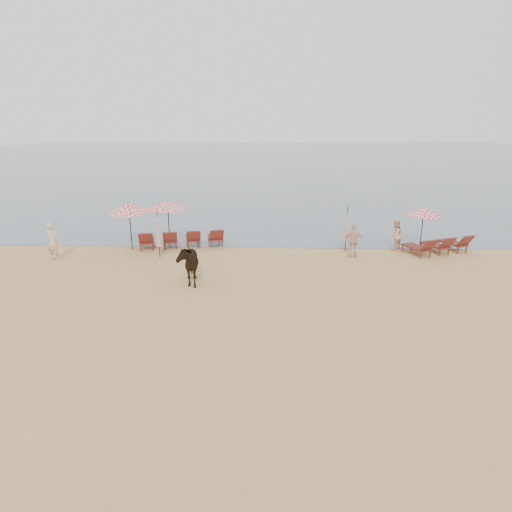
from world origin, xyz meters
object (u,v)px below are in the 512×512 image
at_px(umbrella_open_right, 424,211).
at_px(beachgoer_right_a, 395,235).
at_px(cow, 187,263).
at_px(lounger_cluster_left, 182,238).
at_px(beachgoer_right_b, 354,241).
at_px(umbrella_closed_right, 347,224).
at_px(umbrella_closed_left, 158,229).
at_px(beachgoer_left, 53,241).
at_px(lounger_cluster_right, 439,244).
at_px(umbrella_open_left_a, 168,205).
at_px(umbrella_open_left_b, 129,207).

xyz_separation_m(umbrella_open_right, beachgoer_right_a, (-1.31, -0.16, -1.15)).
xyz_separation_m(umbrella_open_right, cow, (-10.68, -5.13, -1.09)).
xyz_separation_m(lounger_cluster_left, beachgoer_right_b, (8.34, -1.51, 0.34)).
bearing_deg(umbrella_closed_right, umbrella_open_right, 6.47).
distance_m(umbrella_closed_left, beachgoer_right_a, 11.44).
distance_m(umbrella_closed_left, beachgoer_left, 4.74).
bearing_deg(umbrella_closed_left, lounger_cluster_left, 69.12).
distance_m(lounger_cluster_left, beachgoer_right_a, 10.63).
bearing_deg(cow, beachgoer_right_b, 12.98).
bearing_deg(umbrella_open_right, beachgoer_left, -155.00).
xyz_separation_m(umbrella_open_right, umbrella_closed_right, (-3.77, -0.43, -0.58)).
height_order(lounger_cluster_right, umbrella_open_left_a, umbrella_open_left_a).
distance_m(umbrella_open_left_b, cow, 5.94).
xyz_separation_m(umbrella_open_left_b, beachgoer_right_b, (10.70, -0.90, -1.35)).
relative_size(lounger_cluster_left, beachgoer_right_a, 2.91).
relative_size(lounger_cluster_left, umbrella_closed_left, 2.02).
height_order(umbrella_closed_right, beachgoer_right_a, umbrella_closed_right).
bearing_deg(beachgoer_right_a, umbrella_open_left_a, -43.92).
bearing_deg(beachgoer_right_a, umbrella_open_right, 144.99).
bearing_deg(lounger_cluster_right, umbrella_open_left_a, 152.57).
relative_size(umbrella_closed_right, cow, 1.12).
relative_size(beachgoer_left, beachgoer_right_b, 1.13).
relative_size(umbrella_open_left_b, umbrella_open_right, 1.16).
bearing_deg(beachgoer_left, umbrella_closed_right, -150.55).
relative_size(umbrella_closed_left, beachgoer_left, 1.23).
distance_m(umbrella_closed_left, umbrella_closed_right, 8.95).
distance_m(lounger_cluster_right, umbrella_closed_right, 4.49).
distance_m(umbrella_open_right, beachgoer_left, 17.50).
relative_size(umbrella_open_right, beachgoer_left, 1.19).
bearing_deg(lounger_cluster_left, umbrella_open_left_a, 148.28).
relative_size(beachgoer_right_a, beachgoer_right_b, 0.96).
height_order(lounger_cluster_right, beachgoer_right_b, beachgoer_right_b).
bearing_deg(lounger_cluster_right, umbrella_open_left_b, 156.21).
bearing_deg(lounger_cluster_right, beachgoer_left, 162.02).
height_order(umbrella_open_left_a, cow, umbrella_open_left_a).
bearing_deg(umbrella_open_right, umbrella_open_left_a, -163.92).
xyz_separation_m(umbrella_open_left_a, umbrella_open_left_b, (-1.69, -0.83, 0.01)).
height_order(lounger_cluster_left, lounger_cluster_right, lounger_cluster_left).
distance_m(umbrella_closed_right, beachgoer_right_b, 1.22).
height_order(umbrella_closed_right, cow, umbrella_closed_right).
bearing_deg(beachgoer_right_a, beachgoer_right_b, -11.45).
xyz_separation_m(lounger_cluster_right, cow, (-11.30, -4.41, 0.38)).
relative_size(lounger_cluster_left, beachgoer_left, 2.48).
xyz_separation_m(umbrella_open_left_b, umbrella_closed_right, (10.52, 0.18, -0.80)).
height_order(umbrella_open_left_b, beachgoer_right_a, umbrella_open_left_b).
bearing_deg(beachgoer_left, lounger_cluster_right, -153.49).
distance_m(umbrella_open_left_b, umbrella_closed_left, 2.20).
distance_m(beachgoer_left, beachgoer_right_b, 13.74).
bearing_deg(beachgoer_right_a, lounger_cluster_right, 121.86).
distance_m(beachgoer_right_a, beachgoer_right_b, 2.65).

